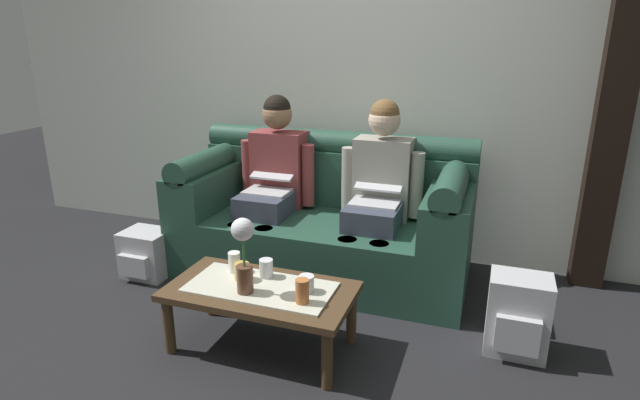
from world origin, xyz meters
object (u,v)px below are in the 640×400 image
at_px(couch, 324,220).
at_px(cup_near_right, 234,262).
at_px(person_left, 273,177).
at_px(cup_far_right, 306,284).
at_px(cup_far_center, 302,291).
at_px(cup_near_left, 266,268).
at_px(person_right, 379,187).
at_px(flower_vase, 244,250).
at_px(coffee_table, 261,295).
at_px(cup_far_left, 242,271).
at_px(backpack_right, 518,316).
at_px(backpack_left, 147,254).

bearing_deg(couch, cup_near_right, -103.05).
bearing_deg(person_left, cup_far_right, -57.65).
distance_m(couch, cup_far_center, 1.14).
bearing_deg(person_left, cup_near_left, -68.13).
height_order(person_right, flower_vase, person_right).
height_order(coffee_table, cup_near_right, cup_near_right).
xyz_separation_m(person_left, coffee_table, (0.38, -1.02, -0.35)).
bearing_deg(cup_near_left, coffee_table, -81.34).
height_order(person_left, coffee_table, person_left).
distance_m(person_left, coffee_table, 1.15).
relative_size(coffee_table, flower_vase, 2.45).
distance_m(cup_far_left, backpack_right, 1.47).
xyz_separation_m(couch, cup_far_center, (0.27, -1.11, 0.05)).
height_order(cup_far_center, cup_far_right, cup_far_center).
relative_size(cup_near_right, cup_far_center, 0.92).
bearing_deg(person_left, person_right, 0.01).
xyz_separation_m(person_right, coffee_table, (-0.38, -1.02, -0.35)).
bearing_deg(cup_near_right, cup_far_right, -10.62).
bearing_deg(coffee_table, backpack_left, 155.47).
bearing_deg(coffee_table, cup_far_left, 163.50).
relative_size(cup_near_left, cup_far_center, 0.81).
distance_m(flower_vase, cup_far_center, 0.36).
xyz_separation_m(cup_near_right, backpack_right, (1.49, 0.29, -0.21)).
xyz_separation_m(couch, cup_far_left, (-0.12, -0.99, 0.03)).
bearing_deg(cup_far_center, coffee_table, 162.48).
relative_size(cup_near_left, cup_far_right, 1.14).
bearing_deg(person_left, coffee_table, -69.49).
height_order(flower_vase, cup_far_center, flower_vase).
relative_size(coffee_table, cup_near_left, 9.87).
relative_size(couch, person_right, 1.63).
xyz_separation_m(coffee_table, cup_far_right, (0.25, 0.03, 0.10)).
relative_size(coffee_table, cup_far_center, 8.00).
bearing_deg(backpack_left, flower_vase, -28.80).
xyz_separation_m(couch, cup_near_left, (-0.02, -0.91, 0.04)).
bearing_deg(cup_far_left, couch, 82.79).
distance_m(person_left, person_right, 0.76).
relative_size(cup_far_center, cup_far_right, 1.41).
bearing_deg(person_right, cup_far_left, -117.24).
xyz_separation_m(flower_vase, cup_near_left, (0.03, 0.19, -0.18)).
height_order(cup_far_right, backpack_left, cup_far_right).
bearing_deg(couch, flower_vase, -92.23).
height_order(person_right, cup_near_left, person_right).
bearing_deg(cup_near_left, backpack_left, 160.07).
bearing_deg(couch, coffee_table, -90.00).
xyz_separation_m(couch, backpack_left, (-1.13, -0.51, -0.21)).
bearing_deg(couch, person_left, -179.64).
xyz_separation_m(couch, flower_vase, (-0.04, -1.11, 0.22)).
distance_m(cup_far_left, cup_far_right, 0.37).
distance_m(person_left, cup_far_right, 1.20).
bearing_deg(flower_vase, cup_far_right, 20.71).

